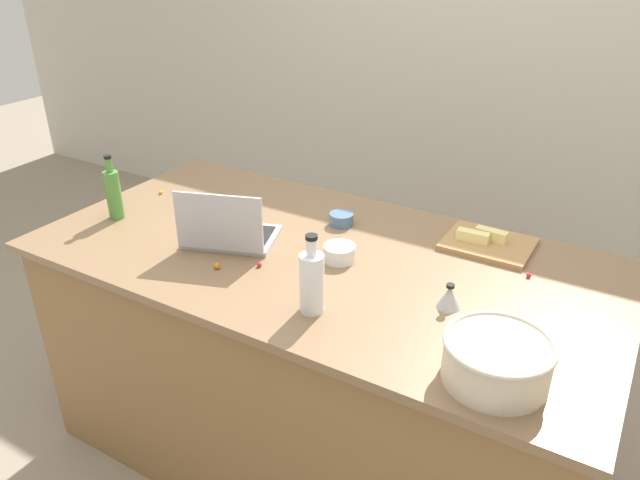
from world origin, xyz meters
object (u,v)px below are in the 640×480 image
object	(u,v)px
laptop	(228,232)
cutting_board	(488,244)
bottle_vinegar	(312,281)
ramekin_medium	(341,219)
bottle_olive	(114,193)
ramekin_small	(339,253)
butter_stick_right	(491,235)
kitchen_timer	(449,297)
mixing_bowl_large	(497,359)
butter_stick_left	(473,236)

from	to	relation	value
laptop	cutting_board	bearing A→B (deg)	29.59
bottle_vinegar	ramekin_medium	size ratio (longest dim) A/B	2.72
bottle_olive	ramekin_small	bearing A→B (deg)	8.99
butter_stick_right	bottle_olive	bearing A→B (deg)	-158.26
laptop	ramekin_small	distance (m)	0.40
cutting_board	butter_stick_right	xyz separation A→B (m)	(0.00, 0.02, 0.03)
ramekin_small	kitchen_timer	size ratio (longest dim) A/B	1.39
bottle_vinegar	kitchen_timer	size ratio (longest dim) A/B	3.15
kitchen_timer	butter_stick_right	bearing A→B (deg)	91.66
bottle_vinegar	ramekin_medium	bearing A→B (deg)	110.52
ramekin_small	mixing_bowl_large	bearing A→B (deg)	-28.26
butter_stick_right	kitchen_timer	bearing A→B (deg)	-88.34
cutting_board	ramekin_small	bearing A→B (deg)	-138.56
ramekin_small	kitchen_timer	bearing A→B (deg)	-11.51
cutting_board	ramekin_medium	size ratio (longest dim) A/B	3.29
laptop	butter_stick_left	xyz separation A→B (m)	(0.73, 0.42, -0.01)
mixing_bowl_large	butter_stick_right	bearing A→B (deg)	107.38
butter_stick_right	ramekin_small	xyz separation A→B (m)	(-0.40, -0.37, -0.01)
bottle_olive	ramekin_medium	bearing A→B (deg)	26.65
cutting_board	bottle_olive	bearing A→B (deg)	-159.13
cutting_board	butter_stick_left	xyz separation A→B (m)	(-0.05, -0.02, 0.03)
butter_stick_left	bottle_olive	bearing A→B (deg)	-159.26
ramekin_small	ramekin_medium	distance (m)	0.27
laptop	butter_stick_left	size ratio (longest dim) A/B	3.32
butter_stick_left	butter_stick_right	world-z (taller)	same
butter_stick_left	kitchen_timer	bearing A→B (deg)	-81.15
bottle_vinegar	butter_stick_left	bearing A→B (deg)	66.83
bottle_olive	kitchen_timer	world-z (taller)	bottle_olive
bottle_vinegar	cutting_board	distance (m)	0.73
laptop	butter_stick_left	distance (m)	0.85
ramekin_small	ramekin_medium	size ratio (longest dim) A/B	1.20
cutting_board	kitchen_timer	size ratio (longest dim) A/B	3.81
laptop	cutting_board	distance (m)	0.90
butter_stick_right	butter_stick_left	bearing A→B (deg)	-138.33
mixing_bowl_large	cutting_board	xyz separation A→B (m)	(-0.22, 0.68, -0.05)
kitchen_timer	laptop	bearing A→B (deg)	-179.10
ramekin_medium	kitchen_timer	bearing A→B (deg)	-31.32
ramekin_small	ramekin_medium	bearing A→B (deg)	117.48
laptop	ramekin_medium	size ratio (longest dim) A/B	4.10
butter_stick_right	ramekin_medium	bearing A→B (deg)	-166.07
mixing_bowl_large	ramekin_small	size ratio (longest dim) A/B	2.50
butter_stick_left	ramekin_small	distance (m)	0.47
ramekin_medium	kitchen_timer	world-z (taller)	kitchen_timer
mixing_bowl_large	ramekin_small	distance (m)	0.70
butter_stick_right	cutting_board	bearing A→B (deg)	-90.90
bottle_olive	cutting_board	distance (m)	1.38
bottle_olive	butter_stick_right	xyz separation A→B (m)	(1.28, 0.51, -0.06)
mixing_bowl_large	ramekin_medium	world-z (taller)	mixing_bowl_large
bottle_olive	cutting_board	size ratio (longest dim) A/B	0.85
bottle_vinegar	ramekin_small	world-z (taller)	bottle_vinegar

